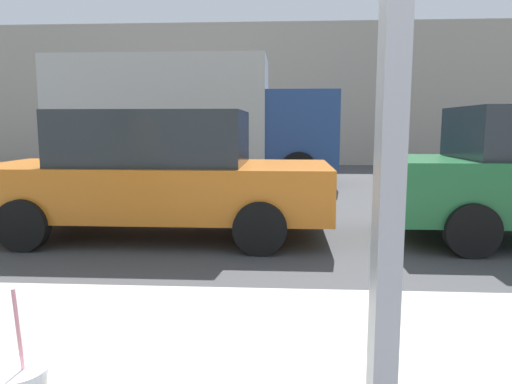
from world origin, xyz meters
TOP-DOWN VIEW (x-y plane):
  - ground_plane at (0.00, 8.00)m, footprint 60.00×60.00m
  - building_facade_far at (0.00, 18.09)m, footprint 28.00×1.20m
  - parked_car_orange at (-1.95, 5.54)m, footprint 4.65×2.04m
  - box_truck at (-2.73, 11.42)m, footprint 7.15×2.44m

SIDE VIEW (x-z plane):
  - ground_plane at x=0.00m, z-range 0.00..0.00m
  - parked_car_orange at x=-1.95m, z-range 0.01..1.72m
  - box_truck at x=-2.73m, z-range 0.12..3.32m
  - building_facade_far at x=0.00m, z-range 0.00..5.32m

